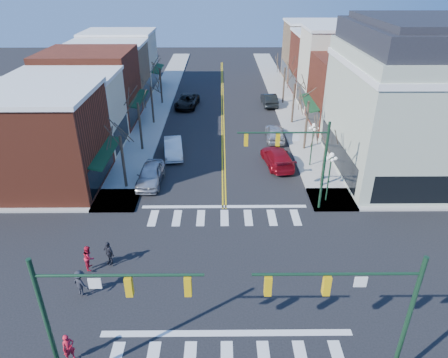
{
  "coord_description": "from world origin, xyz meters",
  "views": [
    {
      "loc": [
        -0.25,
        -19.1,
        16.71
      ],
      "look_at": [
        -0.03,
        7.2,
        2.8
      ],
      "focal_mm": 32.0,
      "sensor_mm": 36.0,
      "label": 1
    }
  ],
  "objects_px": {
    "car_left_mid": "(173,148)",
    "pedestrian_dark_b": "(80,283)",
    "car_left_far": "(187,101)",
    "pedestrian_red_b": "(89,257)",
    "lamppost_corner": "(330,169)",
    "pedestrian_red_a": "(69,348)",
    "car_right_near": "(277,157)",
    "car_left_near": "(150,175)",
    "car_right_far": "(269,100)",
    "pedestrian_dark_a": "(109,253)",
    "victorian_corner": "(414,100)",
    "car_right_mid": "(275,132)",
    "lamppost_midblock": "(313,137)"
  },
  "relations": [
    {
      "from": "victorian_corner",
      "to": "pedestrian_red_a",
      "type": "bearing_deg",
      "value": -139.23
    },
    {
      "from": "lamppost_corner",
      "to": "pedestrian_dark_b",
      "type": "distance_m",
      "value": 19.53
    },
    {
      "from": "car_right_far",
      "to": "lamppost_corner",
      "type": "bearing_deg",
      "value": 91.12
    },
    {
      "from": "lamppost_corner",
      "to": "car_left_far",
      "type": "distance_m",
      "value": 28.3
    },
    {
      "from": "car_right_mid",
      "to": "car_left_far",
      "type": "bearing_deg",
      "value": -46.18
    },
    {
      "from": "car_left_far",
      "to": "car_right_far",
      "type": "distance_m",
      "value": 11.22
    },
    {
      "from": "pedestrian_red_b",
      "to": "pedestrian_dark_b",
      "type": "distance_m",
      "value": 2.28
    },
    {
      "from": "lamppost_corner",
      "to": "pedestrian_dark_a",
      "type": "xyz_separation_m",
      "value": [
        -15.5,
        -7.66,
        -2.0
      ]
    },
    {
      "from": "car_right_near",
      "to": "pedestrian_dark_b",
      "type": "distance_m",
      "value": 21.74
    },
    {
      "from": "victorian_corner",
      "to": "lamppost_corner",
      "type": "relative_size",
      "value": 3.29
    },
    {
      "from": "pedestrian_red_b",
      "to": "pedestrian_dark_b",
      "type": "bearing_deg",
      "value": 175.05
    },
    {
      "from": "pedestrian_dark_a",
      "to": "pedestrian_dark_b",
      "type": "distance_m",
      "value": 2.85
    },
    {
      "from": "car_left_mid",
      "to": "car_left_far",
      "type": "height_order",
      "value": "car_left_mid"
    },
    {
      "from": "car_left_near",
      "to": "car_left_mid",
      "type": "relative_size",
      "value": 1.02
    },
    {
      "from": "lamppost_midblock",
      "to": "car_left_far",
      "type": "xyz_separation_m",
      "value": [
        -13.0,
        18.55,
        -2.16
      ]
    },
    {
      "from": "pedestrian_red_a",
      "to": "pedestrian_red_b",
      "type": "distance_m",
      "value": 6.65
    },
    {
      "from": "car_left_near",
      "to": "pedestrian_dark_a",
      "type": "xyz_separation_m",
      "value": [
        -0.9,
        -10.92,
        0.1
      ]
    },
    {
      "from": "lamppost_corner",
      "to": "pedestrian_red_a",
      "type": "height_order",
      "value": "lamppost_corner"
    },
    {
      "from": "car_left_far",
      "to": "pedestrian_dark_a",
      "type": "xyz_separation_m",
      "value": [
        -2.5,
        -32.71,
        0.16
      ]
    },
    {
      "from": "lamppost_corner",
      "to": "car_left_mid",
      "type": "relative_size",
      "value": 0.88
    },
    {
      "from": "victorian_corner",
      "to": "pedestrian_dark_b",
      "type": "height_order",
      "value": "victorian_corner"
    },
    {
      "from": "car_left_far",
      "to": "pedestrian_red_b",
      "type": "bearing_deg",
      "value": -89.13
    },
    {
      "from": "car_right_near",
      "to": "pedestrian_red_b",
      "type": "bearing_deg",
      "value": 39.79
    },
    {
      "from": "lamppost_midblock",
      "to": "car_right_mid",
      "type": "relative_size",
      "value": 0.88
    },
    {
      "from": "car_right_near",
      "to": "victorian_corner",
      "type": "bearing_deg",
      "value": 168.13
    },
    {
      "from": "lamppost_corner",
      "to": "car_left_near",
      "type": "relative_size",
      "value": 0.86
    },
    {
      "from": "car_left_far",
      "to": "pedestrian_dark_a",
      "type": "height_order",
      "value": "pedestrian_dark_a"
    },
    {
      "from": "car_right_near",
      "to": "pedestrian_red_a",
      "type": "height_order",
      "value": "pedestrian_red_a"
    },
    {
      "from": "car_left_mid",
      "to": "pedestrian_dark_b",
      "type": "relative_size",
      "value": 3.01
    },
    {
      "from": "car_left_far",
      "to": "car_right_near",
      "type": "xyz_separation_m",
      "value": [
        9.92,
        -18.26,
        0.02
      ]
    },
    {
      "from": "car_left_mid",
      "to": "pedestrian_dark_b",
      "type": "distance_m",
      "value": 19.79
    },
    {
      "from": "lamppost_corner",
      "to": "car_left_near",
      "type": "height_order",
      "value": "lamppost_corner"
    },
    {
      "from": "car_right_mid",
      "to": "car_right_far",
      "type": "distance_m",
      "value": 12.39
    },
    {
      "from": "car_left_mid",
      "to": "car_right_near",
      "type": "distance_m",
      "value": 10.42
    },
    {
      "from": "pedestrian_dark_a",
      "to": "lamppost_midblock",
      "type": "bearing_deg",
      "value": 82.76
    },
    {
      "from": "car_left_far",
      "to": "lamppost_corner",
      "type": "bearing_deg",
      "value": -55.47
    },
    {
      "from": "lamppost_corner",
      "to": "car_left_near",
      "type": "distance_m",
      "value": 15.11
    },
    {
      "from": "car_right_near",
      "to": "car_right_far",
      "type": "xyz_separation_m",
      "value": [
        1.28,
        18.84,
        0.01
      ]
    },
    {
      "from": "car_right_far",
      "to": "car_right_mid",
      "type": "bearing_deg",
      "value": 83.77
    },
    {
      "from": "car_left_far",
      "to": "car_left_near",
      "type": "bearing_deg",
      "value": -87.1
    },
    {
      "from": "car_right_far",
      "to": "lamppost_midblock",
      "type": "bearing_deg",
      "value": 92.47
    },
    {
      "from": "car_right_far",
      "to": "pedestrian_dark_a",
      "type": "height_order",
      "value": "pedestrian_dark_a"
    },
    {
      "from": "pedestrian_red_a",
      "to": "car_right_far",
      "type": "bearing_deg",
      "value": 31.34
    },
    {
      "from": "car_right_far",
      "to": "pedestrian_red_b",
      "type": "distance_m",
      "value": 36.83
    },
    {
      "from": "car_left_mid",
      "to": "pedestrian_dark_b",
      "type": "bearing_deg",
      "value": -107.22
    },
    {
      "from": "pedestrian_dark_b",
      "to": "car_left_far",
      "type": "bearing_deg",
      "value": -67.24
    },
    {
      "from": "pedestrian_red_a",
      "to": "car_right_near",
      "type": "bearing_deg",
      "value": 19.92
    },
    {
      "from": "car_left_mid",
      "to": "pedestrian_red_b",
      "type": "height_order",
      "value": "pedestrian_red_b"
    },
    {
      "from": "car_right_near",
      "to": "pedestrian_red_b",
      "type": "relative_size",
      "value": 3.45
    },
    {
      "from": "car_left_near",
      "to": "victorian_corner",
      "type": "bearing_deg",
      "value": 8.66
    }
  ]
}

